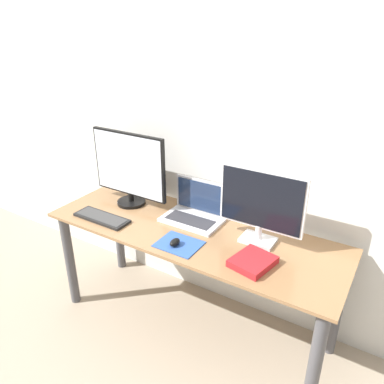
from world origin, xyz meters
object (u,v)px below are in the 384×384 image
(monitor_left, at_px, (129,168))
(keyboard, at_px, (102,218))
(laptop, at_px, (195,210))
(mouse, at_px, (175,242))
(monitor_right, at_px, (261,204))
(book, at_px, (253,262))

(monitor_left, xyz_separation_m, keyboard, (-0.01, -0.26, -0.24))
(monitor_left, distance_m, laptop, 0.50)
(monitor_left, relative_size, mouse, 7.46)
(monitor_right, height_order, book, monitor_right)
(mouse, bearing_deg, laptop, 101.46)
(monitor_left, height_order, book, monitor_left)
(laptop, height_order, mouse, laptop)
(monitor_left, distance_m, mouse, 0.64)
(laptop, distance_m, mouse, 0.33)
(keyboard, height_order, book, book)
(monitor_left, height_order, monitor_right, monitor_left)
(monitor_left, distance_m, keyboard, 0.35)
(mouse, relative_size, book, 0.31)
(laptop, bearing_deg, book, -28.02)
(monitor_left, height_order, keyboard, monitor_left)
(keyboard, relative_size, mouse, 4.96)
(monitor_left, distance_m, monitor_right, 0.89)
(mouse, distance_m, book, 0.42)
(monitor_left, xyz_separation_m, monitor_right, (0.89, 0.00, -0.02))
(laptop, bearing_deg, monitor_right, -5.83)
(keyboard, bearing_deg, laptop, 32.42)
(monitor_left, bearing_deg, laptop, 5.34)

